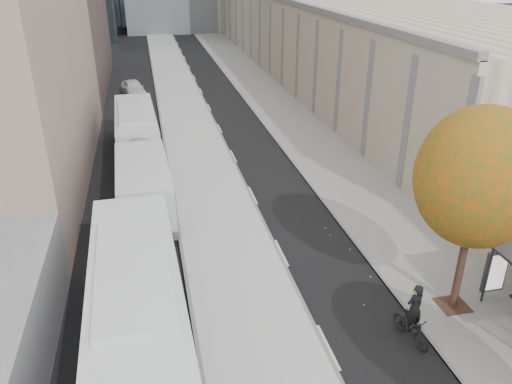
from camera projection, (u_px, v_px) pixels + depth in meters
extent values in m
cube|color=#B8B8B8|center=(191.00, 134.00, 36.50)|extent=(4.25, 150.00, 0.15)
cube|color=gray|center=(296.00, 127.00, 38.08)|extent=(4.75, 150.00, 0.08)
cube|color=gray|center=(317.00, 23.00, 64.20)|extent=(18.00, 92.00, 8.00)
cylinder|color=#2F2418|center=(460.00, 269.00, 17.85)|extent=(0.28, 0.28, 3.24)
sphere|color=#205319|center=(479.00, 178.00, 16.33)|extent=(4.20, 4.20, 4.20)
cube|color=silver|center=(139.00, 154.00, 29.05)|extent=(3.06, 17.17, 2.85)
cube|color=black|center=(139.00, 145.00, 28.82)|extent=(3.10, 16.48, 0.99)
cube|color=#1B7A41|center=(142.00, 229.00, 21.67)|extent=(1.80, 0.12, 1.10)
imported|color=black|center=(411.00, 328.00, 16.74)|extent=(0.87, 1.83, 1.06)
imported|color=black|center=(414.00, 308.00, 16.38)|extent=(0.73, 0.56, 1.78)
sphere|color=#639542|center=(417.00, 291.00, 16.09)|extent=(0.28, 0.28, 0.28)
imported|color=silver|center=(133.00, 88.00, 46.34)|extent=(2.59, 4.57, 1.47)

